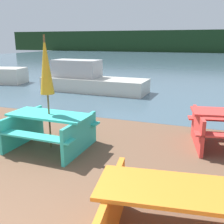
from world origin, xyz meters
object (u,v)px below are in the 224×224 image
picnic_table_teal (50,127)px  boat (89,80)px  umbrella_gold (46,66)px  picnic_table_orange (179,214)px

picnic_table_teal → boat: bearing=107.4°
picnic_table_teal → umbrella_gold: (-0.00, 0.00, 1.27)m
umbrella_gold → picnic_table_teal: bearing=-76.0°
umbrella_gold → boat: umbrella_gold is taller
picnic_table_orange → boat: size_ratio=0.40×
picnic_table_teal → umbrella_gold: 1.27m
umbrella_gold → boat: 6.54m
picnic_table_orange → umbrella_gold: 3.69m
umbrella_gold → boat: size_ratio=0.49×
picnic_table_orange → picnic_table_teal: 3.46m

